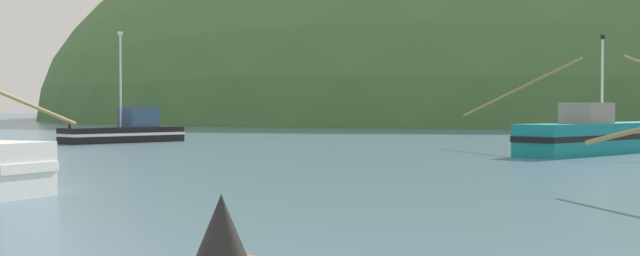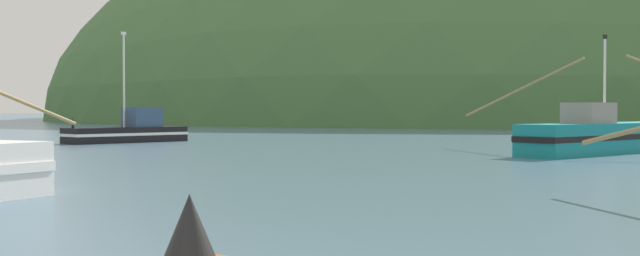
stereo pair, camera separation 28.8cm
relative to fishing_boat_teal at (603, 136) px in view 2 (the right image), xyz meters
The scene contains 4 objects.
hill_mid_right 112.75m from the fishing_boat_teal, 89.87° to the left, with size 175.16×140.13×82.28m, color #47703D.
hill_far_right 156.05m from the fishing_boat_teal, 100.83° to the left, with size 131.62×105.30×90.58m, color #47703D.
fishing_boat_teal is the anchor object (origin of this frame).
fishing_boat_black 28.57m from the fishing_boat_teal, 165.58° to the left, with size 6.20×7.84×6.97m.
Camera 2 is at (2.44, -1.64, 2.17)m, focal length 45.37 mm.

